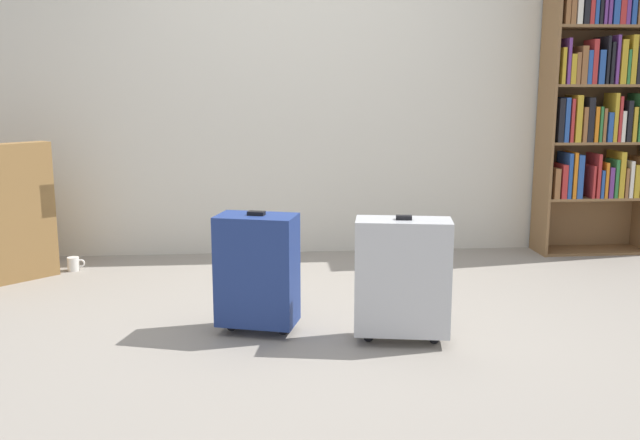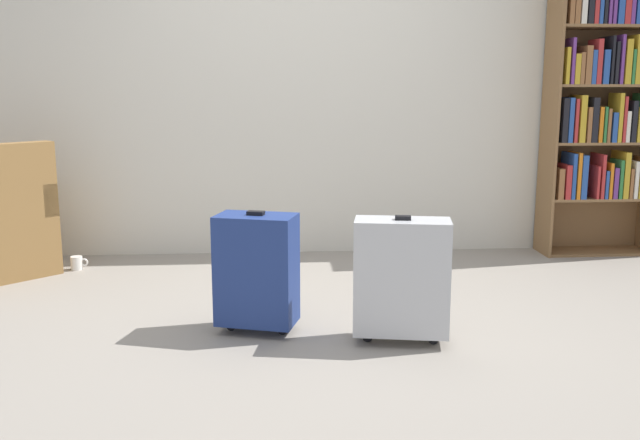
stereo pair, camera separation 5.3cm
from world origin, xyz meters
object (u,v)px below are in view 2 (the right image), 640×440
at_px(mug, 77,263).
at_px(suitcase_silver, 402,277).
at_px(suitcase_navy_blue, 257,270).
at_px(bookshelf, 605,101).

distance_m(mug, suitcase_silver, 2.53).
distance_m(suitcase_navy_blue, suitcase_silver, 0.74).
relative_size(bookshelf, mug, 17.36).
height_order(bookshelf, suitcase_silver, bookshelf).
xyz_separation_m(bookshelf, suitcase_navy_blue, (-2.55, -1.59, -0.82)).
height_order(suitcase_navy_blue, suitcase_silver, suitcase_silver).
bearing_deg(suitcase_silver, bookshelf, 44.30).
bearing_deg(suitcase_navy_blue, bookshelf, 31.92).
relative_size(bookshelf, suitcase_silver, 3.24).
bearing_deg(mug, suitcase_navy_blue, -46.42).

